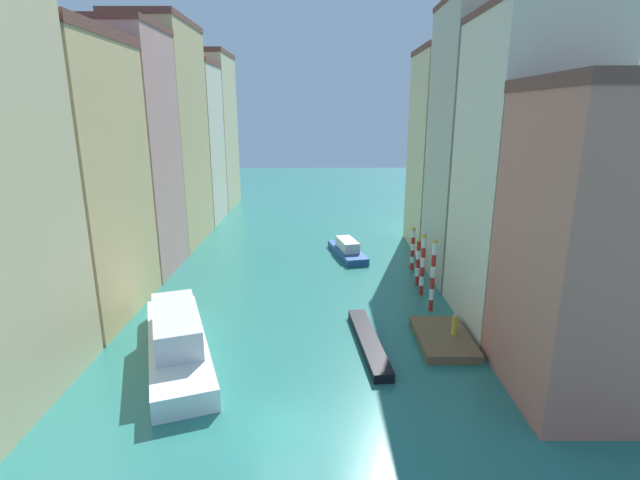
% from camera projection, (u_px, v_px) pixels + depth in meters
% --- Properties ---
extents(ground_plane, '(154.00, 154.00, 0.00)m').
position_uv_depth(ground_plane, '(303.00, 260.00, 44.26)').
color(ground_plane, '#28756B').
extents(building_left_1, '(6.67, 10.33, 18.45)m').
position_uv_depth(building_left_1, '(74.00, 180.00, 30.38)').
color(building_left_1, '#DBB77A').
rests_on(building_left_1, ground).
extents(building_left_2, '(6.67, 8.12, 20.26)m').
position_uv_depth(building_left_2, '(130.00, 154.00, 39.21)').
color(building_left_2, tan).
rests_on(building_left_2, ground).
extents(building_left_3, '(6.67, 11.22, 22.21)m').
position_uv_depth(building_left_3, '(165.00, 136.00, 48.22)').
color(building_left_3, '#DBB77A').
rests_on(building_left_3, ground).
extents(building_left_4, '(6.67, 8.61, 19.48)m').
position_uv_depth(building_left_4, '(192.00, 143.00, 58.41)').
color(building_left_4, beige).
rests_on(building_left_4, ground).
extents(building_left_5, '(6.67, 10.50, 21.60)m').
position_uv_depth(building_left_5, '(210.00, 132.00, 67.61)').
color(building_left_5, beige).
rests_on(building_left_5, ground).
extents(building_right_0, '(6.67, 7.90, 14.99)m').
position_uv_depth(building_right_0, '(594.00, 246.00, 21.63)').
color(building_right_0, '#C6705B').
rests_on(building_right_0, ground).
extents(building_right_1, '(6.67, 8.81, 19.39)m').
position_uv_depth(building_right_1, '(524.00, 175.00, 29.10)').
color(building_right_1, beige).
rests_on(building_right_1, ground).
extents(building_right_2, '(6.67, 8.27, 21.72)m').
position_uv_depth(building_right_2, '(479.00, 146.00, 37.40)').
color(building_right_2, '#BCB299').
rests_on(building_right_2, ground).
extents(building_right_3, '(6.67, 8.67, 19.39)m').
position_uv_depth(building_right_3, '(449.00, 152.00, 46.19)').
color(building_right_3, beige).
rests_on(building_right_3, ground).
extents(waterfront_dock, '(3.14, 5.41, 0.51)m').
position_uv_depth(waterfront_dock, '(444.00, 338.00, 28.40)').
color(waterfront_dock, brown).
rests_on(waterfront_dock, ground).
extents(person_on_dock, '(0.36, 0.36, 1.36)m').
position_uv_depth(person_on_dock, '(456.00, 325.00, 28.15)').
color(person_on_dock, gold).
rests_on(person_on_dock, waterfront_dock).
extents(mooring_pole_0, '(0.33, 0.33, 5.21)m').
position_uv_depth(mooring_pole_0, '(434.00, 275.00, 32.31)').
color(mooring_pole_0, red).
rests_on(mooring_pole_0, ground).
extents(mooring_pole_1, '(0.36, 0.36, 4.80)m').
position_uv_depth(mooring_pole_1, '(423.00, 264.00, 35.25)').
color(mooring_pole_1, red).
rests_on(mooring_pole_1, ground).
extents(mooring_pole_2, '(0.34, 0.34, 3.91)m').
position_uv_depth(mooring_pole_2, '(419.00, 261.00, 37.46)').
color(mooring_pole_2, red).
rests_on(mooring_pole_2, ground).
extents(mooring_pole_3, '(0.38, 0.38, 3.84)m').
position_uv_depth(mooring_pole_3, '(414.00, 248.00, 41.25)').
color(mooring_pole_3, red).
rests_on(mooring_pole_3, ground).
extents(vaporetto_white, '(7.00, 12.42, 2.78)m').
position_uv_depth(vaporetto_white, '(178.00, 339.00, 26.54)').
color(vaporetto_white, white).
rests_on(vaporetto_white, ground).
extents(gondola_black, '(1.93, 8.33, 0.53)m').
position_uv_depth(gondola_black, '(369.00, 342.00, 27.94)').
color(gondola_black, black).
rests_on(gondola_black, ground).
extents(motorboat_0, '(3.67, 7.44, 1.60)m').
position_uv_depth(motorboat_0, '(348.00, 250.00, 45.57)').
color(motorboat_0, '#234C93').
rests_on(motorboat_0, ground).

